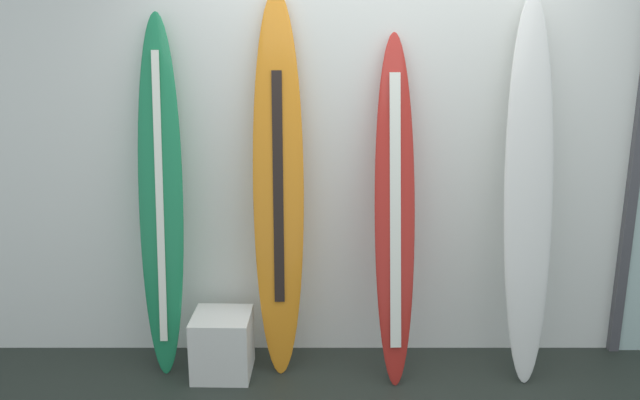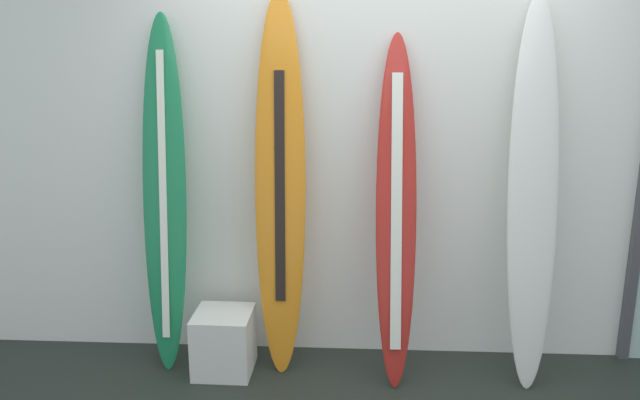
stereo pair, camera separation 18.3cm
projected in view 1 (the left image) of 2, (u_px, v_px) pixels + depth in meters
name	position (u px, v px, depth m)	size (l,w,h in m)	color
wall_back	(375.00, 129.00, 3.93)	(7.20, 0.20, 2.80)	white
surfboard_emerald	(162.00, 201.00, 3.73)	(0.26, 0.32, 2.08)	#1C7D4C
surfboard_sunset	(280.00, 188.00, 3.73)	(0.31, 0.34, 2.21)	orange
surfboard_crimson	(396.00, 213.00, 3.69)	(0.25, 0.49, 1.98)	#AF241E
surfboard_ivory	(530.00, 195.00, 3.67)	(0.29, 0.44, 2.19)	silver
display_block_left	(224.00, 344.00, 3.84)	(0.34, 0.34, 0.37)	silver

